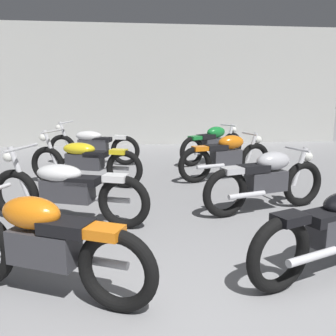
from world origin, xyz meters
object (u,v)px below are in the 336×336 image
motorcycle_right_row_1 (267,180)px  motorcycle_right_row_3 (213,143)px  motorcycle_left_row_1 (67,189)px  motorcycle_left_row_3 (93,145)px  motorcycle_left_row_2 (84,160)px  motorcycle_left_row_0 (43,244)px  motorcycle_right_row_2 (227,156)px

motorcycle_right_row_1 → motorcycle_right_row_3: size_ratio=1.10×
motorcycle_left_row_1 → motorcycle_right_row_3: motorcycle_left_row_1 is taller
motorcycle_left_row_1 → motorcycle_right_row_1: size_ratio=1.07×
motorcycle_right_row_1 → motorcycle_right_row_3: same height
motorcycle_left_row_1 → motorcycle_right_row_3: bearing=52.8°
motorcycle_left_row_3 → motorcycle_right_row_3: size_ratio=1.21×
motorcycle_left_row_2 → motorcycle_right_row_1: motorcycle_left_row_2 is taller
motorcycle_left_row_0 → motorcycle_right_row_2: 4.59m
motorcycle_left_row_0 → motorcycle_left_row_1: 1.74m
motorcycle_left_row_3 → motorcycle_right_row_2: bearing=-35.4°
motorcycle_left_row_1 → motorcycle_left_row_2: bearing=89.0°
motorcycle_left_row_2 → motorcycle_right_row_2: bearing=1.7°
motorcycle_left_row_2 → motorcycle_right_row_3: size_ratio=1.17×
motorcycle_left_row_1 → motorcycle_left_row_2: same height
motorcycle_left_row_2 → motorcycle_right_row_3: 3.28m
motorcycle_right_row_2 → motorcycle_left_row_0: bearing=-124.6°
motorcycle_left_row_1 → motorcycle_right_row_1: motorcycle_left_row_1 is taller
motorcycle_left_row_0 → motorcycle_left_row_2: 3.70m
motorcycle_left_row_3 → motorcycle_right_row_2: 3.21m
motorcycle_left_row_1 → motorcycle_left_row_0: bearing=-88.2°
motorcycle_left_row_0 → motorcycle_left_row_2: size_ratio=0.89×
motorcycle_right_row_2 → motorcycle_right_row_3: (0.16, 1.66, 0.00)m
motorcycle_left_row_3 → motorcycle_right_row_1: (2.64, -3.76, 0.01)m
motorcycle_right_row_1 → motorcycle_left_row_3: bearing=125.1°
motorcycle_left_row_1 → motorcycle_right_row_2: 3.36m
motorcycle_left_row_1 → motorcycle_right_row_3: 4.66m
motorcycle_left_row_2 → motorcycle_right_row_3: motorcycle_left_row_2 is taller
motorcycle_left_row_3 → motorcycle_right_row_3: (2.77, -0.20, 0.01)m
motorcycle_left_row_0 → motorcycle_left_row_1: bearing=91.8°
motorcycle_left_row_2 → motorcycle_left_row_3: same height
motorcycle_left_row_2 → motorcycle_left_row_0: bearing=-89.7°
motorcycle_left_row_1 → motorcycle_left_row_3: size_ratio=0.98×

